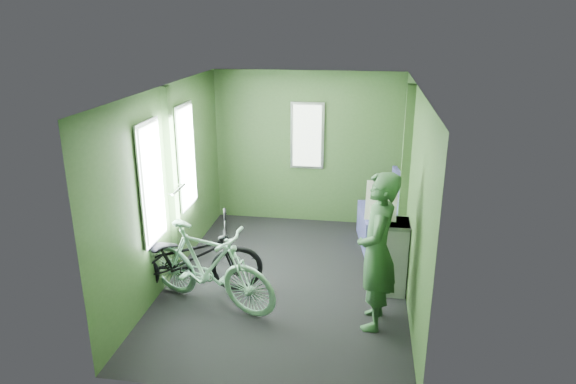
% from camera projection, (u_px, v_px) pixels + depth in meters
% --- Properties ---
extents(room, '(4.00, 4.02, 2.31)m').
position_uv_depth(room, '(284.00, 165.00, 5.78)').
color(room, black).
rests_on(room, ground).
extents(bicycle_black, '(1.90, 1.19, 1.00)m').
position_uv_depth(bicycle_black, '(187.00, 295.00, 5.89)').
color(bicycle_black, black).
rests_on(bicycle_black, ground).
extents(bicycle_mint, '(1.76, 1.12, 1.05)m').
position_uv_depth(bicycle_mint, '(210.00, 306.00, 5.65)').
color(bicycle_mint, '#8DC6AA').
rests_on(bicycle_mint, ground).
extents(passenger, '(0.44, 0.70, 1.64)m').
position_uv_depth(passenger, '(377.00, 251.00, 5.08)').
color(passenger, '#2B502E').
rests_on(passenger, ground).
extents(waste_box, '(0.25, 0.36, 0.86)m').
position_uv_depth(waste_box, '(395.00, 257.00, 5.84)').
color(waste_box, gray).
rests_on(waste_box, ground).
extents(bench_seat, '(0.66, 1.02, 1.01)m').
position_uv_depth(bench_seat, '(382.00, 224.00, 7.12)').
color(bench_seat, navy).
rests_on(bench_seat, ground).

